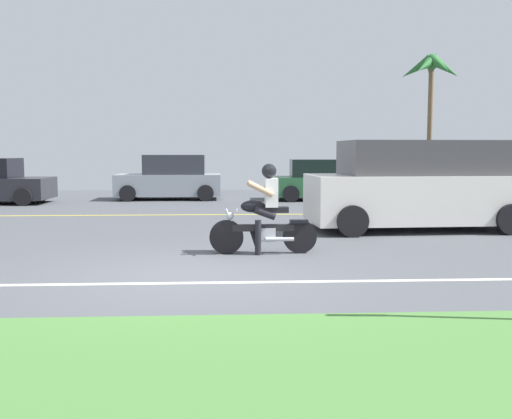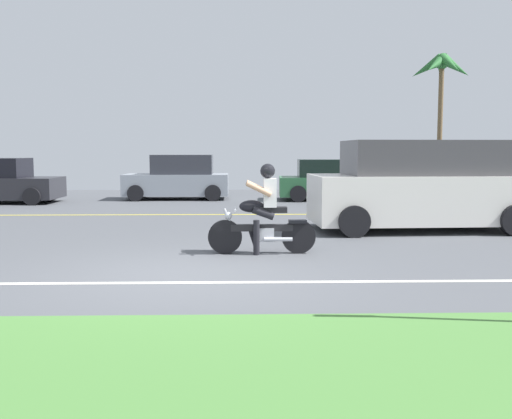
% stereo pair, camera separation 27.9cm
% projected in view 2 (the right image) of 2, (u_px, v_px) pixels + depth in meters
% --- Properties ---
extents(ground, '(56.00, 30.00, 0.04)m').
position_uv_depth(ground, '(203.00, 243.00, 11.14)').
color(ground, '#4C4F54').
extents(grass_median, '(56.00, 3.80, 0.06)m').
position_uv_depth(grass_median, '(140.00, 395.00, 4.07)').
color(grass_median, '#477A38').
rests_on(grass_median, ground).
extents(lane_line_near, '(50.40, 0.12, 0.01)m').
position_uv_depth(lane_line_near, '(187.00, 283.00, 7.67)').
color(lane_line_near, silver).
rests_on(lane_line_near, ground).
extents(lane_line_far, '(50.40, 0.12, 0.01)m').
position_uv_depth(lane_line_far, '(214.00, 214.00, 15.89)').
color(lane_line_far, yellow).
rests_on(lane_line_far, ground).
extents(motorcyclist, '(1.80, 0.59, 1.51)m').
position_uv_depth(motorcyclist, '(263.00, 216.00, 9.81)').
color(motorcyclist, black).
rests_on(motorcyclist, ground).
extents(suv_nearby, '(4.86, 2.37, 1.94)m').
position_uv_depth(suv_nearby, '(421.00, 187.00, 12.73)').
color(suv_nearby, white).
rests_on(suv_nearby, ground).
extents(parked_car_1, '(3.68, 1.93, 1.58)m').
position_uv_depth(parked_car_1, '(178.00, 179.00, 20.94)').
color(parked_car_1, '#8C939E').
rests_on(parked_car_1, ground).
extents(parked_car_2, '(4.47, 2.17, 1.42)m').
position_uv_depth(parked_car_2, '(340.00, 181.00, 20.55)').
color(parked_car_2, '#2D663D').
rests_on(parked_car_2, ground).
extents(palm_tree_0, '(2.59, 2.67, 5.71)m').
position_uv_depth(palm_tree_0, '(442.00, 73.00, 24.07)').
color(palm_tree_0, brown).
rests_on(palm_tree_0, ground).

